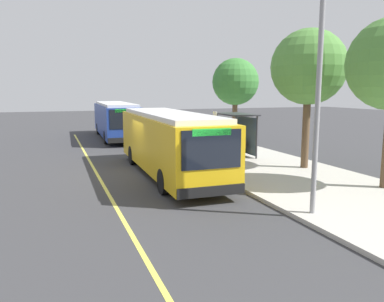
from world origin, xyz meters
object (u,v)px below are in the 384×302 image
object	(u,v)px
waiting_bench	(237,147)
route_sign_post	(215,131)
transit_bus_main	(169,141)
transit_bus_second	(116,119)
pedestrian_commuter	(199,137)

from	to	relation	value
waiting_bench	route_sign_post	bearing A→B (deg)	-43.39
transit_bus_main	waiting_bench	xyz separation A→B (m)	(-3.16, 5.15, -0.98)
route_sign_post	transit_bus_second	bearing A→B (deg)	-170.01
transit_bus_second	waiting_bench	distance (m)	13.01
transit_bus_second	pedestrian_commuter	bearing A→B (deg)	19.32
transit_bus_second	waiting_bench	world-z (taller)	transit_bus_second
waiting_bench	pedestrian_commuter	world-z (taller)	pedestrian_commuter
waiting_bench	pedestrian_commuter	distance (m)	2.50
transit_bus_main	pedestrian_commuter	world-z (taller)	transit_bus_main
waiting_bench	transit_bus_second	bearing A→B (deg)	-156.14
transit_bus_main	transit_bus_second	bearing A→B (deg)	-179.64
transit_bus_second	transit_bus_main	bearing A→B (deg)	0.36
transit_bus_main	transit_bus_second	size ratio (longest dim) A/B	0.94
waiting_bench	transit_bus_main	bearing A→B (deg)	-58.44
transit_bus_second	pedestrian_commuter	distance (m)	10.71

